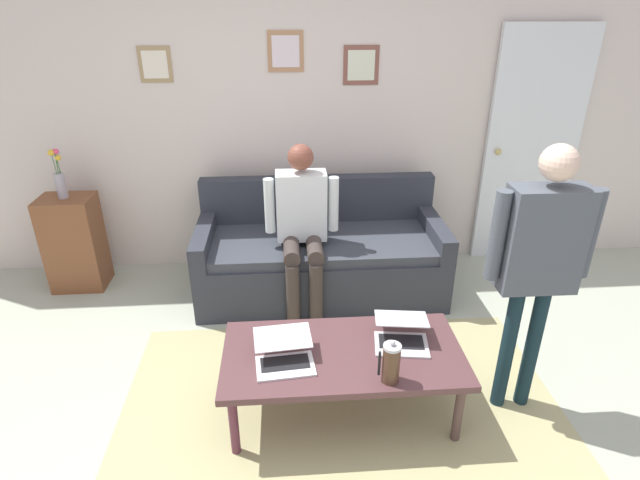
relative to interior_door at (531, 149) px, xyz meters
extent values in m
plane|color=#A5AE99|center=(1.99, 2.11, -1.02)|extent=(7.68, 7.68, 0.00)
cube|color=tan|center=(1.86, 2.00, -1.02)|extent=(2.61, 1.93, 0.01)
cube|color=beige|center=(1.99, -0.09, 0.33)|extent=(7.04, 0.10, 2.70)
cube|color=#9E8157|center=(3.13, -0.04, 0.73)|extent=(0.25, 0.02, 0.27)
cube|color=silver|center=(3.13, -0.03, 0.73)|extent=(0.19, 0.00, 0.21)
cube|color=#A97953|center=(2.12, -0.04, 0.81)|extent=(0.28, 0.02, 0.31)
cube|color=silver|center=(2.12, -0.03, 0.81)|extent=(0.21, 0.00, 0.23)
cube|color=brown|center=(1.52, -0.04, 0.71)|extent=(0.29, 0.02, 0.30)
cube|color=beige|center=(1.52, -0.03, 0.71)|extent=(0.22, 0.00, 0.23)
cube|color=silver|center=(0.00, 0.00, 0.00)|extent=(0.82, 0.05, 2.05)
sphere|color=tan|center=(0.31, 0.04, 0.00)|extent=(0.06, 0.06, 0.06)
cube|color=#2C2F38|center=(1.88, 0.54, -0.81)|extent=(1.95, 0.86, 0.42)
cube|color=#353A42|center=(1.88, 0.56, -0.56)|extent=(1.71, 0.78, 0.08)
cube|color=#2C2F38|center=(1.88, 0.18, -0.37)|extent=(1.95, 0.14, 0.46)
cube|color=#2C2F38|center=(0.97, 0.54, -0.50)|extent=(0.12, 0.86, 0.20)
cube|color=#2C2F38|center=(2.80, 0.54, -0.50)|extent=(0.12, 0.86, 0.20)
cube|color=#503234|center=(1.86, 1.90, -0.62)|extent=(1.35, 0.67, 0.04)
cylinder|color=#4E3A36|center=(1.26, 2.17, -0.83)|extent=(0.05, 0.05, 0.39)
cylinder|color=#582A39|center=(2.46, 2.17, -0.83)|extent=(0.05, 0.05, 0.39)
cylinder|color=brown|center=(1.26, 1.64, -0.83)|extent=(0.05, 0.05, 0.39)
cylinder|color=#47352F|center=(2.46, 1.64, -0.83)|extent=(0.05, 0.05, 0.39)
cube|color=silver|center=(1.52, 1.87, -0.59)|extent=(0.33, 0.26, 0.01)
cube|color=black|center=(1.52, 1.85, -0.58)|extent=(0.27, 0.17, 0.00)
cube|color=silver|center=(1.51, 1.78, -0.48)|extent=(0.33, 0.25, 0.04)
cube|color=white|center=(1.51, 1.78, -0.48)|extent=(0.29, 0.23, 0.03)
cube|color=silver|center=(2.19, 2.01, -0.59)|extent=(0.33, 0.23, 0.01)
cube|color=black|center=(2.19, 1.99, -0.58)|extent=(0.27, 0.15, 0.00)
cube|color=silver|center=(2.20, 1.89, -0.49)|extent=(0.33, 0.22, 0.04)
cube|color=silver|center=(2.20, 1.89, -0.49)|extent=(0.30, 0.20, 0.03)
cylinder|color=#4C3323|center=(1.65, 2.15, -0.49)|extent=(0.09, 0.09, 0.21)
cylinder|color=#B7B7BC|center=(1.65, 2.15, -0.38)|extent=(0.09, 0.09, 0.02)
sphere|color=#B2B2B7|center=(1.65, 2.15, -0.36)|extent=(0.03, 0.03, 0.03)
cube|color=black|center=(1.71, 2.15, -0.48)|extent=(0.01, 0.01, 0.14)
cube|color=brown|center=(3.90, 0.29, -0.63)|extent=(0.42, 0.32, 0.79)
cylinder|color=#9F99A4|center=(3.90, 0.29, -0.13)|extent=(0.08, 0.08, 0.20)
cylinder|color=#3D7038|center=(3.91, 0.31, 0.05)|extent=(0.01, 0.01, 0.17)
sphere|color=gold|center=(3.91, 0.31, 0.14)|extent=(0.05, 0.05, 0.05)
cylinder|color=#3D7038|center=(3.89, 0.29, 0.06)|extent=(0.01, 0.03, 0.17)
sphere|color=#E5476C|center=(3.88, 0.30, 0.14)|extent=(0.04, 0.04, 0.04)
cylinder|color=#3D7038|center=(3.89, 0.28, 0.05)|extent=(0.02, 0.03, 0.17)
sphere|color=silver|center=(3.88, 0.28, 0.14)|extent=(0.05, 0.05, 0.05)
cylinder|color=#3D7038|center=(3.89, 0.29, 0.03)|extent=(0.01, 0.02, 0.12)
sphere|color=yellow|center=(3.88, 0.28, 0.09)|extent=(0.05, 0.05, 0.05)
cylinder|color=#3D7038|center=(3.90, 0.28, 0.05)|extent=(0.01, 0.01, 0.16)
sphere|color=#E24764|center=(3.90, 0.27, 0.13)|extent=(0.05, 0.05, 0.05)
cylinder|color=#132830|center=(0.77, 1.91, -0.62)|extent=(0.08, 0.08, 0.81)
cylinder|color=#132830|center=(0.91, 1.91, -0.62)|extent=(0.08, 0.08, 0.81)
cube|color=#464D55|center=(0.84, 1.91, 0.07)|extent=(0.41, 0.18, 0.57)
cylinder|color=#464D55|center=(0.60, 1.91, 0.10)|extent=(0.08, 0.08, 0.49)
cylinder|color=#464D55|center=(1.08, 1.91, 0.10)|extent=(0.08, 0.08, 0.49)
sphere|color=beige|center=(0.84, 1.91, 0.48)|extent=(0.19, 0.19, 0.19)
cylinder|color=#3A312D|center=(1.95, 1.00, -0.77)|extent=(0.10, 0.10, 0.50)
cylinder|color=#3A312D|center=(2.12, 1.00, -0.77)|extent=(0.10, 0.10, 0.50)
cylinder|color=#3A312D|center=(1.95, 0.82, -0.47)|extent=(0.12, 0.40, 0.12)
cylinder|color=#3A312D|center=(2.12, 0.82, -0.47)|extent=(0.12, 0.40, 0.12)
cube|color=silver|center=(2.04, 0.64, -0.21)|extent=(0.37, 0.20, 0.52)
cylinder|color=silver|center=(1.80, 0.69, -0.19)|extent=(0.08, 0.08, 0.42)
cylinder|color=silver|center=(2.27, 0.69, -0.19)|extent=(0.08, 0.08, 0.42)
sphere|color=brown|center=(2.04, 0.64, 0.16)|extent=(0.19, 0.19, 0.19)
camera|label=1|loc=(2.16, 4.15, 1.19)|focal=28.23mm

